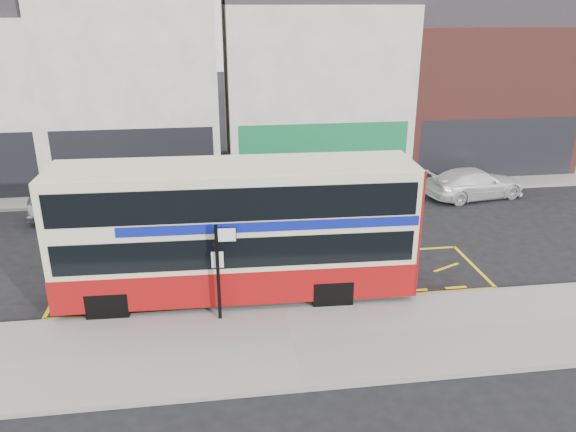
{
  "coord_description": "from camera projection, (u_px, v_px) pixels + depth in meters",
  "views": [
    {
      "loc": [
        -1.87,
        -15.06,
        8.71
      ],
      "look_at": [
        0.49,
        2.0,
        2.06
      ],
      "focal_mm": 35.0,
      "sensor_mm": 36.0,
      "label": 1
    }
  ],
  "objects": [
    {
      "name": "street_tree_right",
      "position": [
        338.0,
        113.0,
        28.05
      ],
      "size": [
        2.34,
        2.34,
        5.05
      ],
      "color": "black",
      "rests_on": "ground"
    },
    {
      "name": "kerb",
      "position": [
        283.0,
        306.0,
        16.91
      ],
      "size": [
        40.0,
        0.15,
        0.15
      ],
      "primitive_type": "cube",
      "color": "gray",
      "rests_on": "ground"
    },
    {
      "name": "terrace_left",
      "position": [
        137.0,
        71.0,
        28.52
      ],
      "size": [
        8.0,
        8.01,
        11.8
      ],
      "color": "white",
      "rests_on": "ground"
    },
    {
      "name": "road_markings",
      "position": [
        275.0,
        278.0,
        18.76
      ],
      "size": [
        14.0,
        3.4,
        0.01
      ],
      "primitive_type": null,
      "color": "yellow",
      "rests_on": "ground"
    },
    {
      "name": "terrace_green_shop",
      "position": [
        311.0,
        73.0,
        29.76
      ],
      "size": [
        9.0,
        8.01,
        11.3
      ],
      "color": "white",
      "rests_on": "ground"
    },
    {
      "name": "ground",
      "position": [
        281.0,
        302.0,
        17.29
      ],
      "size": [
        120.0,
        120.0,
        0.0
      ],
      "primitive_type": "plane",
      "color": "black",
      "rests_on": "ground"
    },
    {
      "name": "car_silver",
      "position": [
        79.0,
        202.0,
        23.71
      ],
      "size": [
        4.32,
        2.24,
        1.4
      ],
      "primitive_type": "imported",
      "rotation": [
        0.0,
        0.0,
        1.72
      ],
      "color": "silver",
      "rests_on": "ground"
    },
    {
      "name": "car_grey",
      "position": [
        261.0,
        188.0,
        25.87
      ],
      "size": [
        3.85,
        1.8,
        1.22
      ],
      "primitive_type": "imported",
      "rotation": [
        0.0,
        0.0,
        1.43
      ],
      "color": "#404448",
      "rests_on": "ground"
    },
    {
      "name": "car_white",
      "position": [
        475.0,
        183.0,
        26.24
      ],
      "size": [
        5.0,
        2.74,
        1.37
      ],
      "primitive_type": "imported",
      "rotation": [
        0.0,
        0.0,
        1.75
      ],
      "color": "white",
      "rests_on": "ground"
    },
    {
      "name": "terrace_right",
      "position": [
        470.0,
        80.0,
        31.08
      ],
      "size": [
        9.0,
        8.01,
        10.3
      ],
      "color": "brown",
      "rests_on": "ground"
    },
    {
      "name": "bus_stop_post",
      "position": [
        220.0,
        263.0,
        15.54
      ],
      "size": [
        0.71,
        0.13,
        2.88
      ],
      "rotation": [
        0.0,
        0.0,
        -0.04
      ],
      "color": "black",
      "rests_on": "pavement"
    },
    {
      "name": "double_decker_bus",
      "position": [
        237.0,
        230.0,
        16.87
      ],
      "size": [
        10.73,
        2.76,
        4.26
      ],
      "rotation": [
        0.0,
        0.0,
        -0.03
      ],
      "color": "beige",
      "rests_on": "ground"
    },
    {
      "name": "far_pavement",
      "position": [
        253.0,
        189.0,
        27.43
      ],
      "size": [
        50.0,
        3.0,
        0.15
      ],
      "primitive_type": "cube",
      "color": "#97958F",
      "rests_on": "ground"
    },
    {
      "name": "pavement",
      "position": [
        292.0,
        342.0,
        15.14
      ],
      "size": [
        40.0,
        4.0,
        0.15
      ],
      "primitive_type": "cube",
      "color": "#97958F",
      "rests_on": "ground"
    }
  ]
}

